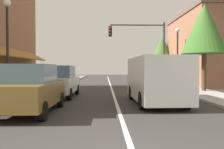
{
  "coord_description": "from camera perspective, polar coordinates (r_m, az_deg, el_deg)",
  "views": [
    {
      "loc": [
        -0.53,
        -3.18,
        1.63
      ],
      "look_at": [
        0.01,
        15.24,
        1.15
      ],
      "focal_mm": 38.88,
      "sensor_mm": 36.0,
      "label": 1
    }
  ],
  "objects": [
    {
      "name": "tree_right_far",
      "position": [
        29.05,
        11.81,
        5.93
      ],
      "size": [
        2.63,
        2.63,
        5.37
      ],
      "color": "#4C331E",
      "rests_on": "ground"
    },
    {
      "name": "street_lamp_right_mid",
      "position": [
        19.75,
        15.15,
        6.06
      ],
      "size": [
        0.36,
        0.36,
        4.77
      ],
      "color": "black",
      "rests_on": "ground"
    },
    {
      "name": "van_in_lane",
      "position": [
        11.27,
        10.16,
        -0.98
      ],
      "size": [
        2.1,
        5.23,
        2.12
      ],
      "rotation": [
        0.0,
        0.0,
        0.03
      ],
      "color": "silver",
      "rests_on": "ground"
    },
    {
      "name": "storefront_right_block",
      "position": [
        25.09,
        20.46,
        5.68
      ],
      "size": [
        5.49,
        10.2,
        7.0
      ],
      "color": "#8E5B42",
      "rests_on": "ground"
    },
    {
      "name": "sidewalk_right",
      "position": [
        22.08,
        14.18,
        -2.62
      ],
      "size": [
        2.6,
        56.0,
        0.12
      ],
      "primitive_type": "cube",
      "color": "#A39E99",
      "rests_on": "ground"
    },
    {
      "name": "parked_car_nearest_left",
      "position": [
        9.23,
        -18.59,
        -3.24
      ],
      "size": [
        1.84,
        4.13,
        1.77
      ],
      "rotation": [
        0.0,
        0.0,
        -0.02
      ],
      "color": "brown",
      "rests_on": "ground"
    },
    {
      "name": "traffic_signal_mast_arm",
      "position": [
        22.11,
        7.73,
        7.45
      ],
      "size": [
        5.09,
        0.5,
        5.75
      ],
      "color": "#333333",
      "rests_on": "ground"
    },
    {
      "name": "sidewalk_left",
      "position": [
        21.82,
        -14.87,
        -2.68
      ],
      "size": [
        2.6,
        56.0,
        0.12
      ],
      "primitive_type": "cube",
      "color": "gray",
      "rests_on": "ground"
    },
    {
      "name": "ground_plane",
      "position": [
        21.25,
        -0.25,
        -2.9
      ],
      "size": [
        80.0,
        80.0,
        0.0
      ],
      "primitive_type": "plane",
      "color": "#33302D"
    },
    {
      "name": "parked_car_second_left",
      "position": [
        13.96,
        -12.26,
        -1.62
      ],
      "size": [
        1.87,
        4.14,
        1.77
      ],
      "rotation": [
        0.0,
        0.0,
        -0.03
      ],
      "color": "silver",
      "rests_on": "ground"
    },
    {
      "name": "street_lamp_left_near",
      "position": [
        12.67,
        -23.4,
        8.91
      ],
      "size": [
        0.36,
        0.36,
        4.9
      ],
      "color": "black",
      "rests_on": "ground"
    },
    {
      "name": "lane_center_stripe",
      "position": [
        21.25,
        -0.25,
        -2.89
      ],
      "size": [
        0.14,
        52.0,
        0.01
      ],
      "primitive_type": "cube",
      "color": "silver",
      "rests_on": "ground"
    },
    {
      "name": "tree_right_near",
      "position": [
        17.63,
        20.9,
        9.99
      ],
      "size": [
        3.06,
        3.06,
        5.97
      ],
      "color": "#4C331E",
      "rests_on": "ground"
    }
  ]
}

